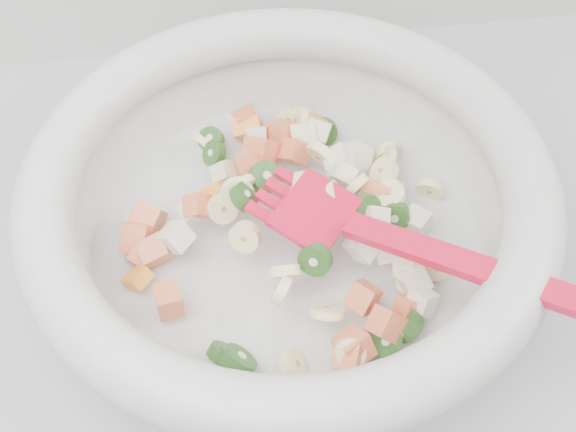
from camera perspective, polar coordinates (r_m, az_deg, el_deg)
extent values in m
cylinder|color=silver|center=(0.61, 0.00, -2.29)|extent=(0.34, 0.34, 0.02)
torus|color=silver|center=(0.55, 0.00, 2.54)|extent=(0.41, 0.41, 0.05)
cylinder|color=#FFEDAA|center=(0.59, -3.75, 2.35)|extent=(0.03, 0.02, 0.04)
cylinder|color=#FFEDAA|center=(0.53, 4.93, -10.77)|extent=(0.03, 0.03, 0.02)
cylinder|color=#FFEDAA|center=(0.63, 7.58, 3.44)|extent=(0.03, 0.03, 0.03)
cylinder|color=#FFEDAA|center=(0.68, 0.93, 7.62)|extent=(0.02, 0.03, 0.03)
cylinder|color=#FFEDAA|center=(0.53, -0.54, -5.89)|extent=(0.02, 0.02, 0.03)
cylinder|color=#FFEDAA|center=(0.60, 7.95, 1.60)|extent=(0.03, 0.03, 0.02)
cylinder|color=#FFEDAA|center=(0.57, 9.67, -5.09)|extent=(0.03, 0.02, 0.03)
cylinder|color=#FFEDAA|center=(0.62, 2.62, 4.95)|extent=(0.03, 0.03, 0.04)
cylinder|color=#FFEDAA|center=(0.53, 0.45, -11.76)|extent=(0.03, 0.03, 0.03)
cylinder|color=#FFEDAA|center=(0.54, -0.25, -4.43)|extent=(0.03, 0.02, 0.03)
cylinder|color=#FFEDAA|center=(0.66, -6.64, 5.77)|extent=(0.03, 0.03, 0.03)
cylinder|color=#FFEDAA|center=(0.68, -0.01, 7.68)|extent=(0.03, 0.02, 0.03)
cylinder|color=#FFEDAA|center=(0.66, 7.88, 5.04)|extent=(0.04, 0.02, 0.04)
cylinder|color=#FFEDAA|center=(0.62, 8.20, 2.55)|extent=(0.03, 0.03, 0.03)
cylinder|color=#FFEDAA|center=(0.58, -5.20, 0.57)|extent=(0.03, 0.03, 0.02)
cylinder|color=#FFEDAA|center=(0.64, 11.18, 2.09)|extent=(0.03, 0.02, 0.03)
cylinder|color=#FFEDAA|center=(0.57, 3.55, 1.61)|extent=(0.02, 0.04, 0.04)
cylinder|color=#FFEDAA|center=(0.62, -11.74, -0.50)|extent=(0.03, 0.03, 0.03)
cylinder|color=#FFEDAA|center=(0.64, 7.90, 4.40)|extent=(0.02, 0.03, 0.03)
cylinder|color=#FFEDAA|center=(0.62, 4.17, 3.66)|extent=(0.03, 0.02, 0.03)
cylinder|color=#FFEDAA|center=(0.54, 3.09, -7.59)|extent=(0.03, 0.03, 0.02)
cylinder|color=#FFEDAA|center=(0.60, 5.40, 2.35)|extent=(0.03, 0.03, 0.03)
cylinder|color=#FFEDAA|center=(0.58, 11.71, -3.94)|extent=(0.03, 0.02, 0.03)
cylinder|color=#FFEDAA|center=(0.58, -4.02, 1.76)|extent=(0.04, 0.02, 0.04)
cylinder|color=#FFEDAA|center=(0.56, -3.39, -1.66)|extent=(0.03, 0.03, 0.03)
cube|color=#F2814C|center=(0.62, -3.03, 3.96)|extent=(0.03, 0.03, 0.02)
cube|color=#F2814C|center=(0.63, -2.18, 5.20)|extent=(0.04, 0.04, 0.04)
cube|color=#F2814C|center=(0.60, -11.92, -1.67)|extent=(0.03, 0.04, 0.03)
cube|color=#F2814C|center=(0.54, 5.24, -10.24)|extent=(0.03, 0.04, 0.03)
cube|color=#F2814C|center=(0.61, -11.05, -0.23)|extent=(0.03, 0.04, 0.03)
cube|color=#F2814C|center=(0.53, 4.85, -11.16)|extent=(0.03, 0.03, 0.03)
cube|color=#F2814C|center=(0.67, -3.19, 7.50)|extent=(0.03, 0.03, 0.03)
cube|color=#F2814C|center=(0.55, 5.96, -6.41)|extent=(0.03, 0.03, 0.03)
cube|color=#F2814C|center=(0.61, -3.28, 4.04)|extent=(0.02, 0.03, 0.02)
cube|color=#F2814C|center=(0.66, -0.55, 6.55)|extent=(0.03, 0.04, 0.03)
cube|color=#F2814C|center=(0.56, 9.56, -7.23)|extent=(0.03, 0.02, 0.03)
cube|color=#F2814C|center=(0.67, 2.23, 7.04)|extent=(0.03, 0.03, 0.03)
cube|color=#F2814C|center=(0.59, -7.18, 0.78)|extent=(0.03, 0.03, 0.03)
cube|color=#F2814C|center=(0.63, 0.45, 5.08)|extent=(0.03, 0.03, 0.03)
cube|color=#F2814C|center=(0.56, -9.41, -6.55)|extent=(0.02, 0.03, 0.02)
cube|color=#F2814C|center=(0.61, 6.86, 1.89)|extent=(0.03, 0.04, 0.03)
cube|color=#F2814C|center=(0.59, -10.44, -2.68)|extent=(0.03, 0.03, 0.03)
cube|color=#F2814C|center=(0.59, -11.57, -2.99)|extent=(0.03, 0.03, 0.03)
cube|color=#F2814C|center=(0.57, 10.11, -4.01)|extent=(0.03, 0.03, 0.03)
cube|color=#F2814C|center=(0.54, 7.82, -8.50)|extent=(0.04, 0.03, 0.04)
cylinder|color=#419230|center=(0.55, 9.46, -8.52)|extent=(0.03, 0.03, 0.04)
cylinder|color=#419230|center=(0.57, -3.55, 1.52)|extent=(0.03, 0.03, 0.03)
cylinder|color=#419230|center=(0.54, -4.99, -10.94)|extent=(0.03, 0.03, 0.04)
cylinder|color=#419230|center=(0.54, 7.63, -9.68)|extent=(0.04, 0.03, 0.03)
cylinder|color=#419230|center=(0.66, -6.10, 6.00)|extent=(0.03, 0.03, 0.02)
cylinder|color=#419230|center=(0.58, 6.10, 0.47)|extent=(0.04, 0.03, 0.03)
cylinder|color=#419230|center=(0.60, -1.85, 3.04)|extent=(0.04, 0.04, 0.03)
cylinder|color=#419230|center=(0.67, 2.83, 6.67)|extent=(0.04, 0.02, 0.04)
cylinder|color=#419230|center=(0.65, -5.86, 4.92)|extent=(0.03, 0.03, 0.03)
cylinder|color=#419230|center=(0.53, -3.99, -11.39)|extent=(0.03, 0.03, 0.03)
cylinder|color=#419230|center=(0.54, 2.17, -3.46)|extent=(0.04, 0.03, 0.03)
cylinder|color=#419230|center=(0.60, 8.42, 0.01)|extent=(0.04, 0.03, 0.04)
cube|color=white|center=(0.58, 6.63, -0.43)|extent=(0.03, 0.03, 0.04)
cube|color=white|center=(0.62, 4.11, 4.18)|extent=(0.03, 0.02, 0.03)
cube|color=white|center=(0.59, -7.60, 0.49)|extent=(0.03, 0.02, 0.02)
cube|color=white|center=(0.58, -8.89, -1.68)|extent=(0.03, 0.03, 0.03)
cube|color=white|center=(0.56, 10.51, -6.74)|extent=(0.03, 0.03, 0.03)
cube|color=white|center=(0.66, 1.28, 6.46)|extent=(0.03, 0.03, 0.03)
cube|color=white|center=(0.57, 9.54, -3.55)|extent=(0.03, 0.03, 0.03)
cube|color=white|center=(0.60, 10.09, -0.49)|extent=(0.03, 0.03, 0.02)
cube|color=white|center=(0.62, -5.10, 3.51)|extent=(0.03, 0.02, 0.03)
cube|color=white|center=(0.57, 5.87, -2.42)|extent=(0.03, 0.03, 0.03)
cube|color=white|center=(0.66, 2.44, 6.83)|extent=(0.03, 0.03, 0.03)
cube|color=white|center=(0.66, -2.42, 6.30)|extent=(0.02, 0.03, 0.03)
cube|color=white|center=(0.58, 1.51, 2.40)|extent=(0.03, 0.02, 0.02)
cube|color=white|center=(0.61, 4.32, 3.41)|extent=(0.03, 0.03, 0.03)
cube|color=white|center=(0.64, 5.26, 4.51)|extent=(0.03, 0.04, 0.04)
cube|color=white|center=(0.57, 7.96, -2.56)|extent=(0.03, 0.03, 0.03)
cube|color=white|center=(0.56, 9.86, -5.07)|extent=(0.03, 0.03, 0.03)
cube|color=#FFAF2E|center=(0.58, -11.82, -4.84)|extent=(0.03, 0.03, 0.02)
cube|color=#FFAF2E|center=(0.67, -3.30, 7.02)|extent=(0.03, 0.02, 0.02)
cube|color=#FFAF2E|center=(0.59, -5.85, 1.65)|extent=(0.03, 0.02, 0.03)
cube|color=red|center=(0.56, 2.14, 0.30)|extent=(0.08, 0.08, 0.02)
cube|color=red|center=(0.58, 0.16, 2.95)|extent=(0.03, 0.02, 0.01)
cube|color=red|center=(0.57, -0.58, 2.05)|extent=(0.03, 0.02, 0.01)
cube|color=red|center=(0.57, -1.34, 1.13)|extent=(0.03, 0.02, 0.01)
cube|color=red|center=(0.56, -2.11, 0.19)|extent=(0.03, 0.02, 0.01)
cube|color=red|center=(0.51, 14.01, -3.76)|extent=(0.16, 0.13, 0.04)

